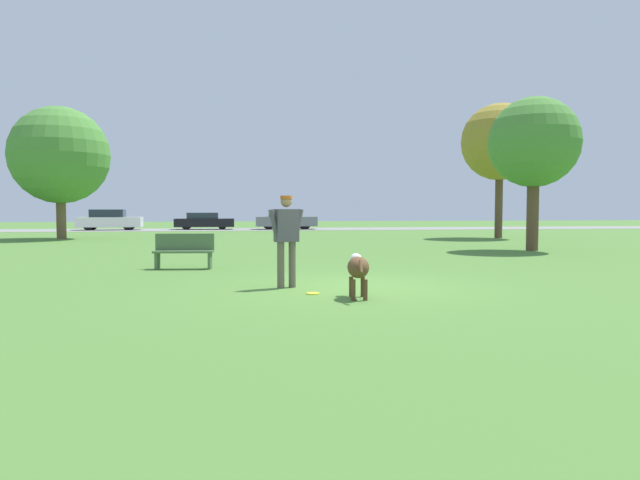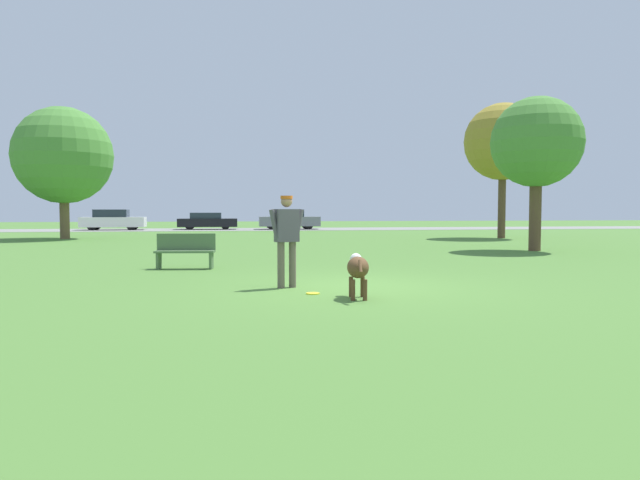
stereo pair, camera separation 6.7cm
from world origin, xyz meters
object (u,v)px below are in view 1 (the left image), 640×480
Objects in this scene: parked_car_grey at (286,220)px; park_bench at (184,250)px; parked_car_black at (204,221)px; tree_near_right at (534,143)px; parked_car_white at (109,220)px; tree_far_left at (60,155)px; dog at (358,268)px; tree_far_right at (500,142)px; person at (286,233)px; frisbee at (313,293)px.

park_bench is (-5.08, -27.20, -0.26)m from parked_car_grey.
tree_near_right is at bearing -62.65° from parked_car_black.
parked_car_white is at bearing -178.42° from parked_car_black.
parked_car_white is at bearing 91.24° from tree_far_left.
tree_far_right is at bearing -24.98° from dog.
park_bench is (6.95, -15.14, -3.57)m from tree_far_left.
park_bench is at bearing 101.14° from person.
park_bench is at bearing -159.16° from tree_near_right.
parked_car_black reaches higher than park_bench.
frisbee is 33.51m from parked_car_white.
frisbee is at bearing 55.52° from dog.
tree_far_left is 21.30m from tree_near_right.
tree_far_left is 1.52× the size of parked_car_black.
frisbee is 0.04× the size of tree_far_left.
parked_car_black is (-3.20, 32.27, 0.59)m from frisbee.
tree_far_left reaches higher than parked_car_grey.
person reaches higher than park_bench.
person is 0.40× the size of parked_car_black.
tree_near_right is (9.31, 8.05, 2.71)m from person.
park_bench reaches higher than frisbee.
parked_car_white is (-10.32, 32.65, 0.22)m from dog.
tree_far_right is 21.64m from parked_car_black.
frisbee is 22.17m from tree_far_left.
person is at bearing 42.79° from dog.
person is 1.33m from frisbee.
park_bench is (-11.41, -4.34, -3.24)m from tree_near_right.
frisbee is 0.04× the size of tree_near_right.
tree_far_right is 1.54× the size of parked_car_white.
tree_far_right is 1.27× the size of tree_near_right.
park_bench is at bearing -65.33° from tree_far_left.
parked_car_white is 0.99× the size of parked_car_grey.
frisbee is at bearing -135.24° from tree_near_right.
parked_car_white is 12.30m from parked_car_grey.
parked_car_white is at bearing 106.78° from frisbee.
frisbee is 0.03× the size of tree_far_right.
tree_far_right is (11.90, 17.34, 4.75)m from frisbee.
tree_far_right is at bearing -6.25° from tree_far_left.
tree_far_left is 1.20× the size of tree_near_right.
tree_far_left reaches higher than frisbee.
tree_far_left is 12.85m from parked_car_white.
parked_car_grey is 27.67m from park_bench.
parked_car_black is at bearing 0.19° from parked_car_white.
tree_far_left is at bearing 115.56° from frisbee.
frisbee is at bearing -64.44° from tree_far_left.
parked_car_white is at bearing 110.62° from park_bench.
tree_near_right is at bearing -109.21° from tree_far_right.
parked_car_white is at bearing 24.71° from dog.
parked_car_black is 2.92× the size of park_bench.
parked_car_white is at bearing 145.66° from tree_far_right.
frisbee is (-0.64, 0.57, -0.47)m from dog.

